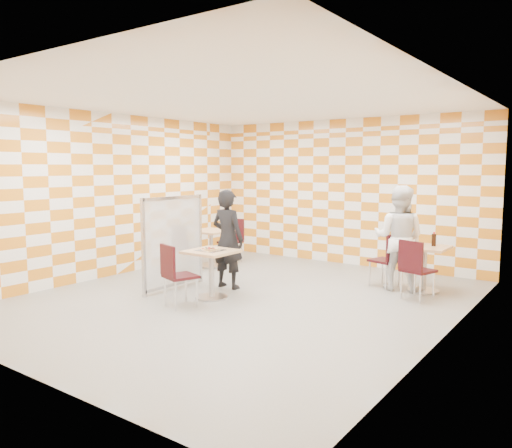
{
  "coord_description": "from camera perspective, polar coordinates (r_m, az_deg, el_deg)",
  "views": [
    {
      "loc": [
        4.53,
        -5.99,
        2.03
      ],
      "look_at": [
        0.1,
        0.2,
        1.15
      ],
      "focal_mm": 35.0,
      "sensor_mm": 36.0,
      "label": 1
    }
  ],
  "objects": [
    {
      "name": "chair_second_front",
      "position": [
        7.94,
        17.66,
        -4.51
      ],
      "size": [
        0.53,
        0.54,
        0.92
      ],
      "color": "black",
      "rests_on": "ground"
    },
    {
      "name": "chair_main_front",
      "position": [
        7.27,
        -9.28,
        -5.29
      ],
      "size": [
        0.54,
        0.54,
        0.92
      ],
      "color": "black",
      "rests_on": "ground"
    },
    {
      "name": "empty_table",
      "position": [
        10.16,
        -5.15,
        -2.05
      ],
      "size": [
        0.7,
        0.7,
        0.75
      ],
      "color": "tan",
      "rests_on": "ground"
    },
    {
      "name": "sport_bottle",
      "position": [
        8.63,
        17.9,
        -1.67
      ],
      "size": [
        0.06,
        0.06,
        0.2
      ],
      "color": "white",
      "rests_on": "second_table"
    },
    {
      "name": "chair_second_side",
      "position": [
        8.64,
        14.99,
        -3.54
      ],
      "size": [
        0.53,
        0.53,
        0.92
      ],
      "color": "black",
      "rests_on": "ground"
    },
    {
      "name": "room_shell",
      "position": [
        7.97,
        0.85,
        2.78
      ],
      "size": [
        7.0,
        7.0,
        7.0
      ],
      "color": "gray",
      "rests_on": "ground"
    },
    {
      "name": "pizza_on_foil",
      "position": [
        7.67,
        -5.22,
        -2.9
      ],
      "size": [
        0.4,
        0.4,
        0.04
      ],
      "color": "silver",
      "rests_on": "main_table"
    },
    {
      "name": "soda_bottle",
      "position": [
        8.55,
        19.66,
        -1.71
      ],
      "size": [
        0.07,
        0.07,
        0.23
      ],
      "color": "black",
      "rests_on": "second_table"
    },
    {
      "name": "second_table",
      "position": [
        8.55,
        18.69,
        -4.0
      ],
      "size": [
        0.7,
        0.7,
        0.75
      ],
      "color": "tan",
      "rests_on": "ground"
    },
    {
      "name": "partition",
      "position": [
        8.35,
        -9.41,
        -2.04
      ],
      "size": [
        0.08,
        1.38,
        1.55
      ],
      "color": "white",
      "rests_on": "ground"
    },
    {
      "name": "man_dark",
      "position": [
        8.33,
        -3.26,
        -1.73
      ],
      "size": [
        0.61,
        0.41,
        1.65
      ],
      "primitive_type": "imported",
      "rotation": [
        0.0,
        0.0,
        3.16
      ],
      "color": "black",
      "rests_on": "ground"
    },
    {
      "name": "chair_empty_far",
      "position": [
        10.6,
        -2.67,
        -1.48
      ],
      "size": [
        0.46,
        0.47,
        0.92
      ],
      "color": "black",
      "rests_on": "ground"
    },
    {
      "name": "man_white",
      "position": [
        8.53,
        16.0,
        -1.53
      ],
      "size": [
        0.91,
        0.75,
        1.72
      ],
      "primitive_type": "imported",
      "rotation": [
        0.0,
        0.0,
        3.26
      ],
      "color": "white",
      "rests_on": "ground"
    },
    {
      "name": "chair_empty_near",
      "position": [
        9.63,
        -8.26,
        -2.35
      ],
      "size": [
        0.45,
        0.46,
        0.92
      ],
      "color": "black",
      "rests_on": "ground"
    },
    {
      "name": "main_table",
      "position": [
        7.73,
        -5.13,
        -4.78
      ],
      "size": [
        0.7,
        0.7,
        0.75
      ],
      "color": "tan",
      "rests_on": "ground"
    }
  ]
}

